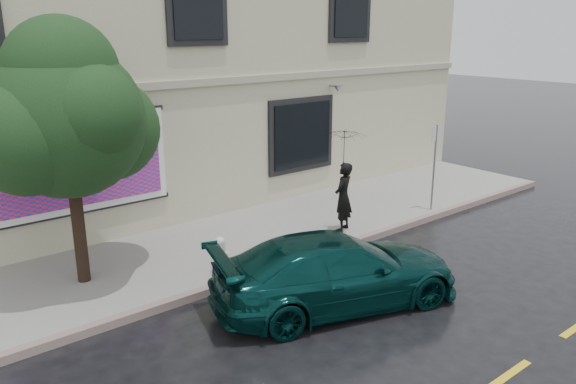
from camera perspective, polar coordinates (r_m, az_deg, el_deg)
ground at (r=11.01m, az=5.38°, el=-10.00°), size 90.00×90.00×0.00m
sidewalk at (r=13.29m, az=-4.47°, el=-4.86°), size 20.00×3.50×0.15m
curb at (r=11.99m, az=0.34°, el=-7.24°), size 20.00×0.18×0.16m
road_marking at (r=9.20m, az=21.48°, el=-16.92°), size 19.00×0.12×0.01m
building at (r=17.49m, az=-15.74°, el=11.29°), size 20.00×8.12×7.00m
billboard at (r=12.80m, az=-20.93°, el=2.54°), size 4.30×0.16×2.20m
car at (r=10.25m, az=4.98°, el=-7.97°), size 4.96×3.26×1.33m
pedestrian at (r=13.45m, az=5.63°, el=-0.51°), size 0.72×0.61×1.67m
umbrella at (r=13.15m, az=5.78°, el=4.61°), size 1.26×1.26×0.78m
street_tree at (r=10.87m, az=-21.55°, el=6.69°), size 2.81×2.81×4.53m
fire_hydrant at (r=11.32m, az=-6.89°, el=-6.40°), size 0.31×0.29×0.76m
sign_pole at (r=15.28m, az=14.67°, el=3.29°), size 0.28×0.08×2.30m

